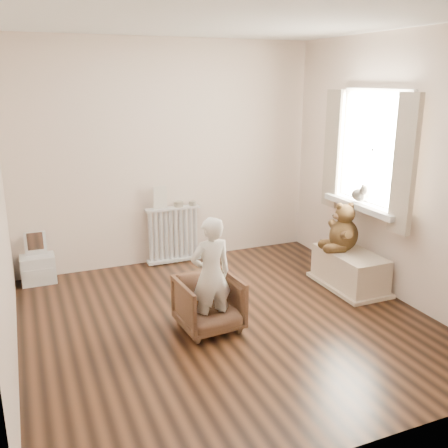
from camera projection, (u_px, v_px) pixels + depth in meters
name	position (u px, v px, depth m)	size (l,w,h in m)	color
floor	(228.00, 322.00, 4.60)	(3.60, 3.60, 0.01)	black
ceiling	(228.00, 19.00, 3.87)	(3.60, 3.60, 0.01)	white
back_wall	(168.00, 154.00, 5.83)	(3.60, 0.02, 2.60)	white
front_wall	(361.00, 247.00, 2.64)	(3.60, 0.02, 2.60)	white
right_wall	(396.00, 169.00, 4.90)	(0.02, 3.60, 2.60)	white
window	(375.00, 150.00, 5.10)	(0.03, 0.90, 1.10)	white
window_sill	(363.00, 206.00, 5.23)	(0.22, 1.10, 0.06)	silver
curtain_left	(405.00, 165.00, 4.58)	(0.06, 0.26, 1.30)	beige
curtain_right	(333.00, 149.00, 5.59)	(0.06, 0.26, 1.30)	beige
radiator	(173.00, 232.00, 5.98)	(0.65, 0.12, 0.69)	silver
paper_doll	(160.00, 197.00, 5.80)	(0.16, 0.01, 0.27)	beige
tin_a	(179.00, 204.00, 5.91)	(0.11, 0.11, 0.06)	#A59E8C
tin_b	(193.00, 203.00, 5.98)	(0.09, 0.09, 0.05)	#A59E8C
toy_vanity	(37.00, 259.00, 5.41)	(0.36, 0.26, 0.56)	silver
armchair	(209.00, 304.00, 4.41)	(0.52, 0.53, 0.48)	brown
child	(211.00, 275.00, 4.28)	(0.38, 0.25, 1.03)	white
toy_bench	(350.00, 269.00, 5.32)	(0.44, 0.83, 0.39)	beige
teddy_bear	(344.00, 224.00, 5.28)	(0.41, 0.32, 0.51)	#392612
plush_cat	(359.00, 193.00, 5.25)	(0.15, 0.24, 0.20)	slate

